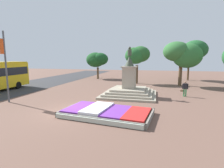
% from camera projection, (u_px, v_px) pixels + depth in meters
% --- Properties ---
extents(ground_plane, '(93.26, 93.26, 0.00)m').
position_uv_depth(ground_plane, '(72.00, 111.00, 12.73)').
color(ground_plane, brown).
extents(flower_planter, '(6.28, 4.04, 0.52)m').
position_uv_depth(flower_planter, '(106.00, 112.00, 11.76)').
color(flower_planter, '#38281C').
rests_on(flower_planter, ground_plane).
extents(statue_monument, '(5.46, 5.46, 4.99)m').
position_uv_depth(statue_monument, '(129.00, 88.00, 18.11)').
color(statue_monument, gray).
rests_on(statue_monument, ground_plane).
extents(banner_pole, '(0.14, 0.61, 6.10)m').
position_uv_depth(banner_pole, '(6.00, 66.00, 14.89)').
color(banner_pole, '#4C5156').
rests_on(banner_pole, ground_plane).
extents(pedestrian_with_handbag, '(0.73, 0.25, 1.58)m').
position_uv_depth(pedestrian_with_handbag, '(185.00, 88.00, 17.51)').
color(pedestrian_with_handbag, '#338C4C').
rests_on(pedestrian_with_handbag, ground_plane).
extents(park_tree_far_left, '(3.74, 3.08, 5.67)m').
position_uv_depth(park_tree_far_left, '(137.00, 55.00, 26.44)').
color(park_tree_far_left, '#4C3823').
rests_on(park_tree_far_left, ground_plane).
extents(park_tree_behind_statue, '(5.41, 5.37, 6.83)m').
position_uv_depth(park_tree_behind_statue, '(190.00, 52.00, 30.06)').
color(park_tree_behind_statue, '#4C3823').
rests_on(park_tree_behind_statue, ground_plane).
extents(park_tree_far_right, '(4.25, 3.85, 4.96)m').
position_uv_depth(park_tree_far_right, '(97.00, 60.00, 32.78)').
color(park_tree_far_right, brown).
rests_on(park_tree_far_right, ground_plane).
extents(park_tree_street_side, '(5.15, 3.65, 6.11)m').
position_uv_depth(park_tree_street_side, '(182.00, 54.00, 23.76)').
color(park_tree_street_side, brown).
rests_on(park_tree_street_side, ground_plane).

